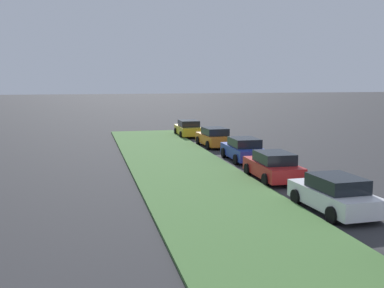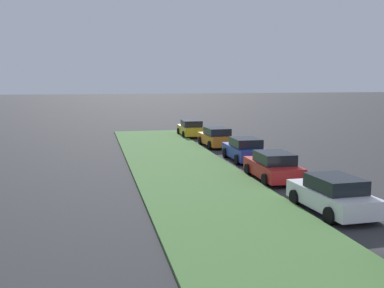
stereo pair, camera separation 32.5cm
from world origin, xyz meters
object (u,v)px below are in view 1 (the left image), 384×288
parked_car_white (334,194)px  parked_car_orange (214,137)px  parked_car_blue (244,149)px  parked_car_yellow (188,128)px  parked_car_red (273,166)px

parked_car_white → parked_car_orange: same height
parked_car_white → parked_car_blue: same height
parked_car_orange → parked_car_blue: bearing=179.2°
parked_car_orange → parked_car_yellow: (6.61, 0.60, 0.00)m
parked_car_orange → parked_car_yellow: bearing=2.9°
parked_car_yellow → parked_car_white: bearing=-178.3°
parked_car_red → parked_car_blue: (5.79, -0.38, 0.00)m
parked_car_white → parked_car_blue: (11.84, -0.32, 0.00)m
parked_car_red → parked_car_orange: bearing=-0.6°
parked_car_red → parked_car_yellow: (18.76, 0.39, 0.00)m
parked_car_red → parked_car_orange: (12.15, -0.21, 0.00)m
parked_car_yellow → parked_car_blue: bearing=-175.9°
parked_car_white → parked_car_orange: (18.20, -0.15, 0.00)m
parked_car_white → parked_car_red: size_ratio=1.02×
parked_car_white → parked_car_orange: size_ratio=1.00×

